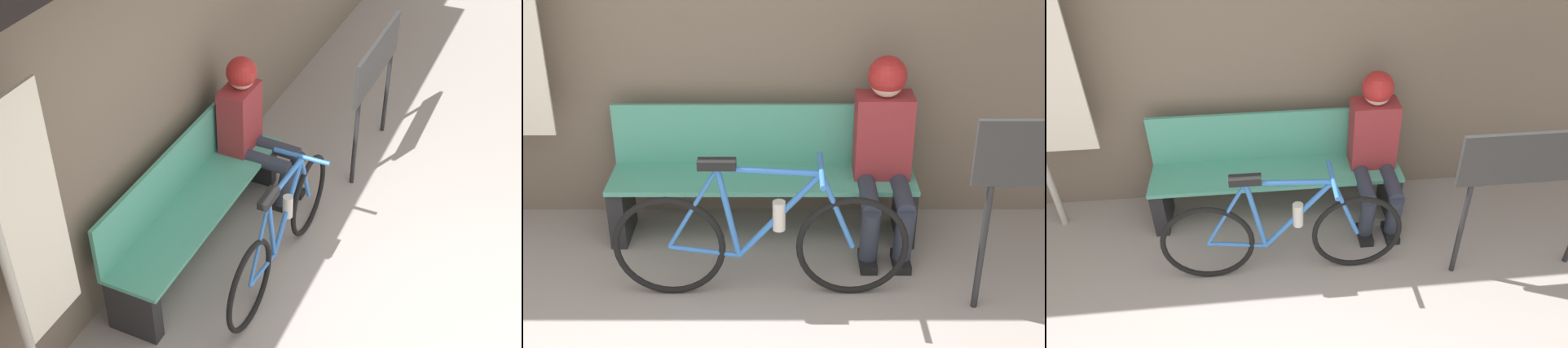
# 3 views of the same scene
# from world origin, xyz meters

# --- Properties ---
(park_bench_near) EXTENTS (1.89, 0.42, 0.82)m
(park_bench_near) POSITION_xyz_m (0.18, 2.14, 0.39)
(park_bench_near) COLOR #51A88E
(park_bench_near) RESTS_ON ground_plane
(bicycle) EXTENTS (1.63, 0.40, 0.84)m
(bicycle) POSITION_xyz_m (0.18, 1.46, 0.35)
(bicycle) COLOR black
(bicycle) RESTS_ON ground_plane
(person_seated) EXTENTS (0.34, 0.62, 1.19)m
(person_seated) POSITION_xyz_m (0.91, 2.03, 0.68)
(person_seated) COLOR #2D3342
(person_seated) RESTS_ON ground_plane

